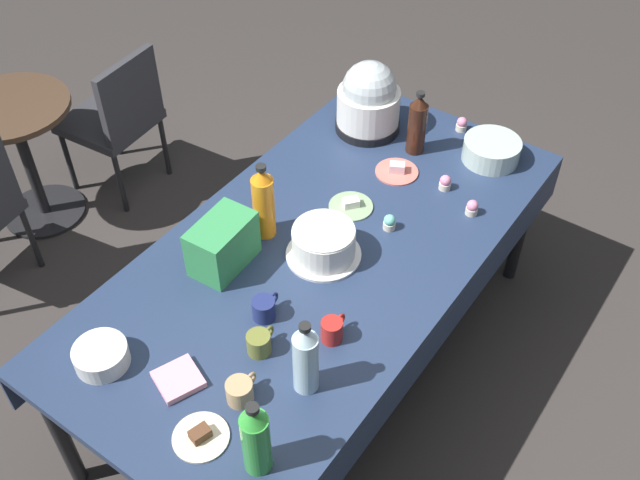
{
  "coord_description": "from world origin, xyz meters",
  "views": [
    {
      "loc": [
        -1.63,
        -1.16,
        2.77
      ],
      "look_at": [
        0.0,
        0.0,
        0.8
      ],
      "focal_mm": 41.08,
      "sensor_mm": 36.0,
      "label": 1
    }
  ],
  "objects": [
    {
      "name": "dessert_plate_cream",
      "position": [
        -0.88,
        -0.18,
        0.76
      ],
      "size": [
        0.18,
        0.18,
        0.04
      ],
      "color": "beige",
      "rests_on": "potluck_table"
    },
    {
      "name": "round_cafe_table",
      "position": [
        -0.05,
        1.85,
        0.5
      ],
      "size": [
        0.6,
        0.6,
        0.72
      ],
      "color": "#473323",
      "rests_on": "ground"
    },
    {
      "name": "glass_salad_bowl",
      "position": [
        0.89,
        -0.29,
        0.8
      ],
      "size": [
        0.25,
        0.25,
        0.1
      ],
      "primitive_type": "cylinder",
      "color": "#B2C6BC",
      "rests_on": "potluck_table"
    },
    {
      "name": "paper_napkin_stack",
      "position": [
        -0.77,
        0.02,
        0.76
      ],
      "size": [
        0.18,
        0.18,
        0.02
      ],
      "primitive_type": "cube",
      "rotation": [
        0.0,
        0.0,
        -0.38
      ],
      "color": "pink",
      "rests_on": "potluck_table"
    },
    {
      "name": "soda_bottle_lime_soda",
      "position": [
        -0.85,
        -0.38,
        0.89
      ],
      "size": [
        0.09,
        0.09,
        0.31
      ],
      "color": "green",
      "rests_on": "potluck_table"
    },
    {
      "name": "dessert_plate_sage",
      "position": [
        0.27,
        0.04,
        0.76
      ],
      "size": [
        0.18,
        0.18,
        0.04
      ],
      "color": "#8CA87F",
      "rests_on": "potluck_table"
    },
    {
      "name": "soda_bottle_cola",
      "position": [
        0.76,
        0.02,
        0.89
      ],
      "size": [
        0.08,
        0.08,
        0.3
      ],
      "color": "#33190F",
      "rests_on": "potluck_table"
    },
    {
      "name": "coffee_mug_olive",
      "position": [
        -0.51,
        -0.11,
        0.79
      ],
      "size": [
        0.12,
        0.08,
        0.08
      ],
      "color": "olive",
      "rests_on": "potluck_table"
    },
    {
      "name": "cupcake_lemon",
      "position": [
        1.02,
        -0.08,
        0.78
      ],
      "size": [
        0.05,
        0.05,
        0.07
      ],
      "color": "beige",
      "rests_on": "potluck_table"
    },
    {
      "name": "cupcake_berry",
      "position": [
        0.53,
        -0.38,
        0.78
      ],
      "size": [
        0.05,
        0.05,
        0.07
      ],
      "color": "beige",
      "rests_on": "potluck_table"
    },
    {
      "name": "slow_cooker",
      "position": [
        0.77,
        0.28,
        0.91
      ],
      "size": [
        0.3,
        0.3,
        0.34
      ],
      "color": "black",
      "rests_on": "potluck_table"
    },
    {
      "name": "cupcake_vanilla",
      "position": [
        0.26,
        -0.16,
        0.78
      ],
      "size": [
        0.05,
        0.05,
        0.07
      ],
      "color": "beige",
      "rests_on": "potluck_table"
    },
    {
      "name": "coffee_mug_tan",
      "position": [
        -0.7,
        -0.18,
        0.79
      ],
      "size": [
        0.13,
        0.09,
        0.08
      ],
      "color": "tan",
      "rests_on": "potluck_table"
    },
    {
      "name": "coffee_mug_red",
      "position": [
        -0.33,
        -0.29,
        0.79
      ],
      "size": [
        0.12,
        0.08,
        0.09
      ],
      "color": "#B2231E",
      "rests_on": "potluck_table"
    },
    {
      "name": "maroon_chair_right",
      "position": [
        0.41,
        1.63,
        0.49
      ],
      "size": [
        0.48,
        0.48,
        0.85
      ],
      "color": "#333338",
      "rests_on": "ground"
    },
    {
      "name": "potluck_table",
      "position": [
        0.0,
        0.0,
        0.69
      ],
      "size": [
        2.2,
        1.1,
        0.75
      ],
      "color": "navy",
      "rests_on": "ground"
    },
    {
      "name": "dessert_plate_coral",
      "position": [
        0.58,
        0.0,
        0.76
      ],
      "size": [
        0.19,
        0.19,
        0.05
      ],
      "color": "#E07266",
      "rests_on": "potluck_table"
    },
    {
      "name": "soda_carton",
      "position": [
        -0.27,
        0.25,
        0.85
      ],
      "size": [
        0.27,
        0.18,
        0.2
      ],
      "primitive_type": "cube",
      "rotation": [
        0.0,
        0.0,
        0.06
      ],
      "color": "#338C4C",
      "rests_on": "potluck_table"
    },
    {
      "name": "ground",
      "position": [
        0.0,
        0.0,
        0.0
      ],
      "size": [
        9.0,
        9.0,
        0.0
      ],
      "primitive_type": "plane",
      "color": "#383330"
    },
    {
      "name": "soda_bottle_water",
      "position": [
        -0.54,
        -0.33,
        0.89
      ],
      "size": [
        0.08,
        0.08,
        0.31
      ],
      "color": "silver",
      "rests_on": "potluck_table"
    },
    {
      "name": "ceramic_snack_bowl",
      "position": [
        -0.86,
        0.28,
        0.79
      ],
      "size": [
        0.18,
        0.18,
        0.07
      ],
      "primitive_type": "cylinder",
      "color": "silver",
      "rests_on": "potluck_table"
    },
    {
      "name": "frosted_layer_cake",
      "position": [
        -0.02,
        -0.03,
        0.82
      ],
      "size": [
        0.29,
        0.29,
        0.14
      ],
      "color": "silver",
      "rests_on": "potluck_table"
    },
    {
      "name": "cupcake_cocoa",
      "position": [
        0.6,
        -0.22,
        0.78
      ],
      "size": [
        0.05,
        0.05,
        0.07
      ],
      "color": "beige",
      "rests_on": "potluck_table"
    },
    {
      "name": "soda_bottle_orange_juice",
      "position": [
        -0.05,
        0.23,
        0.91
      ],
      "size": [
        0.09,
        0.09,
        0.34
      ],
      "color": "orange",
      "rests_on": "potluck_table"
    },
    {
      "name": "coffee_mug_navy",
      "position": [
        -0.39,
        -0.03,
        0.79
      ],
      "size": [
        0.12,
        0.08,
        0.08
      ],
      "color": "navy",
      "rests_on": "potluck_table"
    }
  ]
}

